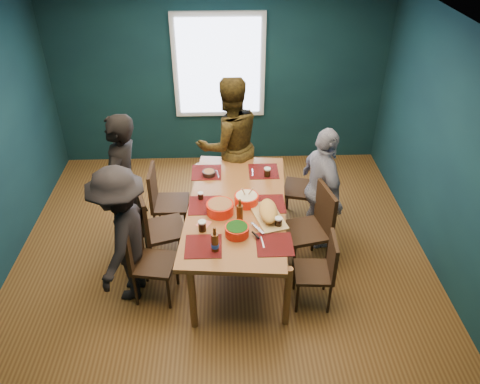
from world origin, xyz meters
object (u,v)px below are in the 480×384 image
Objects in this scene: person_far_left at (124,186)px; chair_left_mid at (155,224)px; person_near_left at (123,236)px; bowl_dumpling at (246,199)px; bowl_salad at (220,208)px; person_back at (229,145)px; chair_left_near at (145,257)px; dining_table at (237,210)px; person_right at (322,190)px; chair_right_mid at (315,223)px; cutting_board at (268,212)px; chair_right_near at (322,266)px; bowl_herbs at (237,230)px; chair_right_far at (310,183)px; chair_left_far at (162,197)px.

chair_left_mid is at bearing 57.16° from person_far_left.
person_near_left reaches higher than bowl_dumpling.
bowl_salad is at bearing -24.61° from chair_left_mid.
person_back reaches higher than bowl_salad.
person_near_left is (0.11, -0.80, -0.09)m from person_far_left.
chair_left_near is 0.94m from bowl_salad.
person_far_left is at bearing 157.12° from bowl_salad.
dining_table is 1.42× the size of person_right.
person_far_left is (-0.37, 0.37, 0.29)m from chair_left_mid.
person_near_left is at bearing -152.97° from dining_table.
cutting_board is (-0.55, -0.16, 0.28)m from chair_right_mid.
person_back is at bearing 97.96° from bowl_dumpling.
chair_left_near is at bearing 177.92° from chair_right_near.
person_far_left is at bearing -163.10° from person_near_left.
bowl_dumpling is at bearing 77.55° from person_back.
person_right reaches higher than chair_right_near.
chair_left_near is 0.59× the size of person_near_left.
chair_left_mid is 0.56× the size of person_back.
cutting_board is at bearing 84.40° from person_back.
chair_left_mid is at bearing 85.43° from person_right.
person_right reaches higher than chair_right_mid.
chair_right_near is at bearing 95.34° from person_back.
chair_right_mid reaches higher than chair_right_near.
person_right reaches higher than bowl_salad.
bowl_herbs is at bearing -65.91° from bowl_salad.
person_back is 1.16× the size of person_near_left.
chair_right_mid is (0.88, -0.09, -0.13)m from dining_table.
person_far_left reaches higher than chair_right_far.
bowl_herbs is at bearing -112.83° from chair_right_far.
chair_right_far is 0.57× the size of person_far_left.
bowl_dumpling reaches higher than cutting_board.
chair_right_far is 0.97× the size of chair_right_mid.
chair_right_near is (-0.10, -1.45, -0.08)m from chair_right_far.
person_back is 1.41m from person_right.
person_far_left is 1.12× the size of person_near_left.
chair_left_mid is at bearing 93.61° from chair_left_near.
chair_right_near is 1.24m from bowl_salad.
person_far_left is 1.54m from bowl_herbs.
chair_right_mid is at bearing 91.72° from chair_right_near.
chair_left_far is 1.41× the size of cutting_board.
chair_left_near is at bearing 179.64° from bowl_herbs.
chair_right_near is at bearing -33.64° from dining_table.
chair_left_near is at bearing -93.31° from chair_left_far.
cutting_board is at bearing -107.80° from chair_right_far.
chair_right_near is 0.55× the size of person_right.
person_right is at bearing 31.98° from chair_left_near.
chair_right_far reaches higher than chair_left_near.
chair_right_far is 2.32m from person_far_left.
person_back is (-0.06, 1.21, 0.19)m from dining_table.
person_near_left is (-0.26, -0.43, 0.19)m from chair_left_mid.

